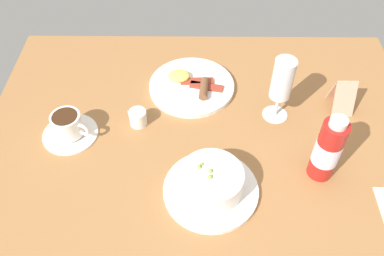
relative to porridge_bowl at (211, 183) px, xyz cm
name	(u,v)px	position (x,y,z in cm)	size (l,w,h in cm)	color
ground_plane	(204,142)	(-1.20, 15.48, -4.77)	(110.00, 84.00, 3.00)	#9E6B3D
porridge_bowl	(211,183)	(0.00, 0.00, 0.00)	(20.87, 20.87, 7.43)	white
coffee_cup	(68,127)	(-34.22, 16.32, -0.44)	(13.55, 13.55, 6.53)	white
creamer_jug	(138,117)	(-17.88, 20.23, -1.09)	(5.22, 4.35, 4.83)	white
wine_glass	(282,82)	(17.12, 23.53, 8.01)	(6.45, 6.45, 17.63)	white
sauce_bottle_red	(328,150)	(24.85, 5.48, 4.88)	(5.73, 5.73, 17.60)	#B21E19
breakfast_plate	(191,85)	(-4.55, 33.56, -2.33)	(23.26, 23.26, 3.70)	white
menu_card	(343,95)	(34.21, 26.50, 1.19)	(5.34, 7.23, 9.06)	tan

